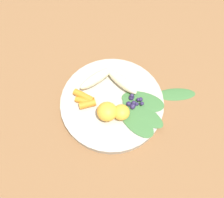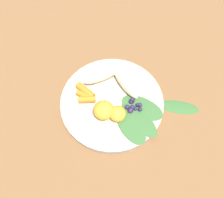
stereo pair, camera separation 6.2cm
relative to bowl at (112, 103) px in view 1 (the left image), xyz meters
name	(u,v)px [view 1 (the left image)]	position (x,y,z in m)	size (l,w,h in m)	color
ground_plane	(112,104)	(0.00, 0.00, -0.01)	(2.40, 2.40, 0.00)	brown
bowl	(112,103)	(0.00, 0.00, 0.00)	(0.29, 0.29, 0.02)	#B2AD9E
banana_peeled_left	(96,78)	(-0.05, 0.06, 0.03)	(0.11, 0.03, 0.03)	beige
banana_peeled_right	(122,82)	(0.03, 0.05, 0.03)	(0.11, 0.03, 0.03)	beige
orange_segment_near	(121,112)	(0.03, -0.04, 0.03)	(0.04, 0.04, 0.03)	#F4A833
orange_segment_far	(107,112)	(-0.01, -0.04, 0.03)	(0.05, 0.05, 0.04)	#F4A833
carrot_front	(84,96)	(-0.08, 0.01, 0.02)	(0.02, 0.02, 0.06)	orange
carrot_mid_left	(84,101)	(-0.08, -0.01, 0.02)	(0.02, 0.02, 0.05)	orange
carrot_mid_right	(87,104)	(-0.07, -0.02, 0.02)	(0.02, 0.02, 0.05)	orange
blueberry_pile	(133,102)	(0.06, 0.00, 0.02)	(0.05, 0.05, 0.02)	#2D234C
kale_leaf_left	(136,121)	(0.07, -0.06, 0.01)	(0.11, 0.06, 0.01)	#3D7038
kale_leaf_right	(142,113)	(0.08, -0.03, 0.01)	(0.13, 0.05, 0.01)	#3D7038
kale_leaf_rear	(143,101)	(0.09, 0.00, 0.01)	(0.12, 0.06, 0.01)	#3D7038
kale_leaf_stray	(176,94)	(0.19, 0.04, -0.01)	(0.12, 0.04, 0.01)	#3D7038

